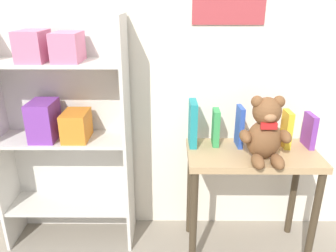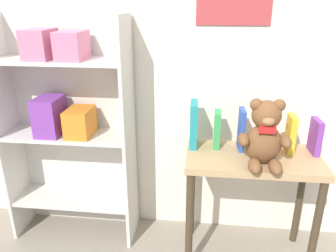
# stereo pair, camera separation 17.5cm
# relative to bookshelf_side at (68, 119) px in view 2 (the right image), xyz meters

# --- Properties ---
(wall_back) EXTENTS (4.80, 0.07, 2.50)m
(wall_back) POSITION_rel_bookshelf_side_xyz_m (0.90, 0.15, 0.50)
(wall_back) COLOR silver
(wall_back) RESTS_ON ground_plane
(bookshelf_side) EXTENTS (0.74, 0.27, 1.34)m
(bookshelf_side) POSITION_rel_bookshelf_side_xyz_m (0.00, 0.00, 0.00)
(bookshelf_side) COLOR beige
(bookshelf_side) RESTS_ON ground_plane
(display_table) EXTENTS (0.70, 0.36, 0.64)m
(display_table) POSITION_rel_bookshelf_side_xyz_m (1.05, -0.13, -0.23)
(display_table) COLOR tan
(display_table) RESTS_ON ground_plane
(teddy_bear) EXTENTS (0.25, 0.23, 0.33)m
(teddy_bear) POSITION_rel_bookshelf_side_xyz_m (1.08, -0.22, 0.04)
(teddy_bear) COLOR brown
(teddy_bear) RESTS_ON display_table
(book_standing_teal) EXTENTS (0.04, 0.14, 0.25)m
(book_standing_teal) POSITION_rel_bookshelf_side_xyz_m (0.73, -0.04, 0.01)
(book_standing_teal) COLOR teal
(book_standing_teal) RESTS_ON display_table
(book_standing_green) EXTENTS (0.04, 0.11, 0.20)m
(book_standing_green) POSITION_rel_bookshelf_side_xyz_m (0.86, -0.03, -0.01)
(book_standing_green) COLOR #33934C
(book_standing_green) RESTS_ON display_table
(book_standing_blue) EXTENTS (0.03, 0.11, 0.23)m
(book_standing_blue) POSITION_rel_bookshelf_side_xyz_m (0.98, -0.05, 0.00)
(book_standing_blue) COLOR #2D51B7
(book_standing_blue) RESTS_ON display_table
(book_standing_pink) EXTENTS (0.03, 0.12, 0.23)m
(book_standing_pink) POSITION_rel_bookshelf_side_xyz_m (1.11, -0.04, 0.00)
(book_standing_pink) COLOR #D17093
(book_standing_pink) RESTS_ON display_table
(book_standing_yellow) EXTENTS (0.03, 0.11, 0.20)m
(book_standing_yellow) POSITION_rel_bookshelf_side_xyz_m (1.24, -0.06, -0.01)
(book_standing_yellow) COLOR gold
(book_standing_yellow) RESTS_ON display_table
(book_standing_purple) EXTENTS (0.03, 0.12, 0.19)m
(book_standing_purple) POSITION_rel_bookshelf_side_xyz_m (1.37, -0.06, -0.02)
(book_standing_purple) COLOR purple
(book_standing_purple) RESTS_ON display_table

